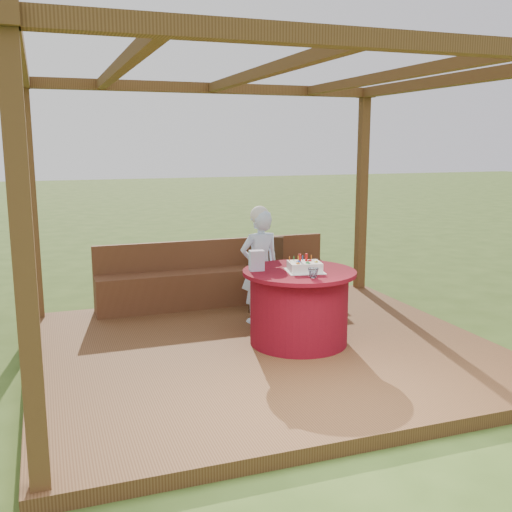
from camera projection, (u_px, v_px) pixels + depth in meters
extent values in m
plane|color=#35501A|center=(264.00, 358.00, 6.04)|extent=(60.00, 60.00, 0.00)
cube|color=brown|center=(264.00, 352.00, 6.03)|extent=(4.50, 4.00, 0.12)
cube|color=brown|center=(25.00, 274.00, 3.33)|extent=(0.12, 0.12, 2.60)
cube|color=brown|center=(32.00, 206.00, 6.80)|extent=(0.12, 0.12, 2.60)
cube|color=brown|center=(362.00, 195.00, 8.21)|extent=(0.12, 0.12, 2.60)
cube|color=brown|center=(370.00, 39.00, 3.78)|extent=(4.50, 0.14, 0.12)
cube|color=brown|center=(211.00, 88.00, 7.25)|extent=(4.50, 0.14, 0.12)
cube|color=brown|center=(17.00, 61.00, 4.81)|extent=(0.14, 4.00, 0.12)
cube|color=brown|center=(457.00, 79.00, 6.22)|extent=(0.14, 4.00, 0.12)
cube|color=brown|center=(122.00, 66.00, 5.08)|extent=(0.10, 3.70, 0.10)
cube|color=brown|center=(265.00, 71.00, 5.51)|extent=(0.10, 3.70, 0.10)
cube|color=brown|center=(387.00, 76.00, 5.94)|extent=(0.10, 3.70, 0.10)
cube|color=brown|center=(217.00, 287.00, 7.54)|extent=(3.00, 0.42, 0.45)
cube|color=brown|center=(213.00, 253.00, 7.64)|extent=(3.00, 0.06, 0.35)
cylinder|color=maroon|center=(299.00, 309.00, 6.06)|extent=(0.99, 0.99, 0.72)
cylinder|color=maroon|center=(299.00, 272.00, 5.99)|extent=(1.14, 1.14, 0.04)
cube|color=#362111|center=(265.00, 276.00, 7.27)|extent=(0.56, 0.56, 0.05)
cylinder|color=#362111|center=(250.00, 296.00, 7.16)|extent=(0.04, 0.04, 0.42)
cylinder|color=#362111|center=(278.00, 296.00, 7.13)|extent=(0.04, 0.04, 0.42)
cylinder|color=#362111|center=(252.00, 289.00, 7.49)|extent=(0.04, 0.04, 0.42)
cylinder|color=#362111|center=(279.00, 289.00, 7.46)|extent=(0.04, 0.04, 0.42)
cube|color=#362111|center=(266.00, 255.00, 7.41)|extent=(0.40, 0.21, 0.45)
imported|color=#ABD2FF|center=(260.00, 267.00, 6.72)|extent=(0.50, 0.36, 1.28)
sphere|color=white|center=(260.00, 215.00, 6.61)|extent=(0.21, 0.21, 0.21)
cube|color=white|center=(305.00, 271.00, 5.94)|extent=(0.42, 0.42, 0.01)
cube|color=white|center=(305.00, 266.00, 5.93)|extent=(0.35, 0.30, 0.09)
cylinder|color=red|center=(300.00, 258.00, 5.94)|extent=(0.03, 0.03, 0.08)
cylinder|color=red|center=(306.00, 257.00, 5.97)|extent=(0.03, 0.03, 0.08)
sphere|color=orange|center=(298.00, 263.00, 5.83)|extent=(0.04, 0.04, 0.04)
sphere|color=green|center=(308.00, 262.00, 5.86)|extent=(0.04, 0.04, 0.04)
sphere|color=yellow|center=(316.00, 261.00, 5.91)|extent=(0.04, 0.04, 0.04)
sphere|color=blue|center=(298.00, 261.00, 5.92)|extent=(0.04, 0.04, 0.04)
sphere|color=red|center=(310.00, 260.00, 5.97)|extent=(0.04, 0.04, 0.04)
cube|color=#F19CCD|center=(257.00, 261.00, 5.96)|extent=(0.15, 0.11, 0.20)
imported|color=white|center=(313.00, 273.00, 5.66)|extent=(0.13, 0.13, 0.09)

